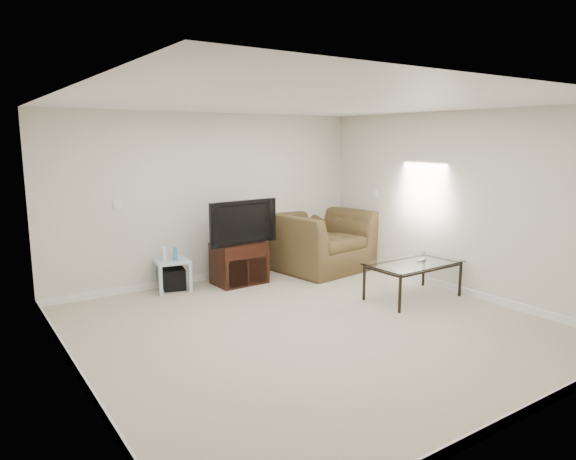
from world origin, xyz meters
TOP-DOWN VIEW (x-y plane):
  - floor at (0.00, 0.00)m, footprint 5.00×5.00m
  - ceiling at (0.00, 0.00)m, footprint 5.00×5.00m
  - wall_back at (0.00, 2.50)m, footprint 5.00×0.02m
  - wall_left at (-2.50, 0.00)m, footprint 0.02×5.00m
  - wall_right at (2.50, 0.00)m, footprint 0.02×5.00m
  - plate_back at (-1.40, 2.49)m, footprint 0.12×0.02m
  - plate_right_switch at (2.49, 1.60)m, footprint 0.02×0.09m
  - plate_right_outlet at (2.49, 1.30)m, footprint 0.02×0.08m
  - tv_stand at (0.20, 2.05)m, footprint 0.76×0.54m
  - dvd_player at (0.20, 2.01)m, footprint 0.44×0.31m
  - television at (0.20, 2.02)m, footprint 1.04×0.28m
  - side_table at (-0.76, 2.28)m, footprint 0.52×0.52m
  - subwoofer at (-0.73, 2.29)m, footprint 0.35×0.35m
  - game_console at (-0.87, 2.28)m, footprint 0.07×0.15m
  - game_case at (-0.70, 2.25)m, footprint 0.08×0.14m
  - recliner at (1.72, 2.05)m, footprint 1.59×1.15m
  - coffee_table at (1.78, 0.10)m, footprint 1.29×0.74m
  - remote at (1.91, 0.08)m, footprint 0.21×0.11m

SIDE VIEW (x-z plane):
  - floor at x=0.00m, z-range 0.00..0.00m
  - subwoofer at x=-0.73m, z-range 0.01..0.30m
  - side_table at x=-0.76m, z-range 0.00..0.44m
  - coffee_table at x=1.78m, z-range 0.00..0.50m
  - plate_right_outlet at x=2.49m, z-range 0.24..0.36m
  - tv_stand at x=0.20m, z-range 0.00..0.62m
  - remote at x=1.91m, z-range 0.50..0.52m
  - dvd_player at x=0.20m, z-range 0.48..0.54m
  - game_case at x=-0.70m, z-range 0.44..0.62m
  - game_console at x=-0.87m, z-range 0.44..0.64m
  - recliner at x=1.72m, z-range 0.00..1.28m
  - television at x=0.20m, z-range 0.62..1.26m
  - wall_back at x=0.00m, z-range 0.00..2.50m
  - wall_left at x=-2.50m, z-range 0.00..2.50m
  - wall_right at x=2.50m, z-range 0.00..2.50m
  - plate_back at x=-1.40m, z-range 1.19..1.31m
  - plate_right_switch at x=2.49m, z-range 1.19..1.31m
  - ceiling at x=0.00m, z-range 2.50..2.50m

